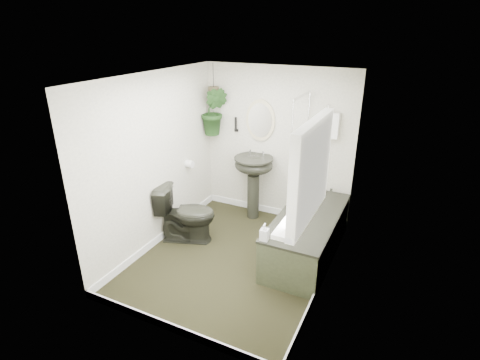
% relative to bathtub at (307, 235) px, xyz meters
% --- Properties ---
extents(floor, '(2.30, 2.80, 0.02)m').
position_rel_bathtub_xyz_m(floor, '(-0.80, -0.50, -0.30)').
color(floor, black).
rests_on(floor, ground).
extents(ceiling, '(2.30, 2.80, 0.02)m').
position_rel_bathtub_xyz_m(ceiling, '(-0.80, -0.50, 2.02)').
color(ceiling, white).
rests_on(ceiling, ground).
extents(wall_back, '(2.30, 0.02, 2.30)m').
position_rel_bathtub_xyz_m(wall_back, '(-0.80, 0.91, 0.86)').
color(wall_back, silver).
rests_on(wall_back, ground).
extents(wall_front, '(2.30, 0.02, 2.30)m').
position_rel_bathtub_xyz_m(wall_front, '(-0.80, -1.91, 0.86)').
color(wall_front, silver).
rests_on(wall_front, ground).
extents(wall_left, '(0.02, 2.80, 2.30)m').
position_rel_bathtub_xyz_m(wall_left, '(-1.96, -0.50, 0.86)').
color(wall_left, silver).
rests_on(wall_left, ground).
extents(wall_right, '(0.02, 2.80, 2.30)m').
position_rel_bathtub_xyz_m(wall_right, '(0.36, -0.50, 0.86)').
color(wall_right, silver).
rests_on(wall_right, ground).
extents(skirting, '(2.30, 2.80, 0.10)m').
position_rel_bathtub_xyz_m(skirting, '(-0.80, -0.50, -0.24)').
color(skirting, white).
rests_on(skirting, floor).
extents(bathtub, '(0.72, 1.72, 0.58)m').
position_rel_bathtub_xyz_m(bathtub, '(0.00, 0.00, 0.00)').
color(bathtub, black).
rests_on(bathtub, floor).
extents(bath_screen, '(0.04, 0.72, 1.40)m').
position_rel_bathtub_xyz_m(bath_screen, '(-0.33, 0.49, 0.99)').
color(bath_screen, silver).
rests_on(bath_screen, bathtub).
extents(shower_box, '(0.20, 0.10, 0.35)m').
position_rel_bathtub_xyz_m(shower_box, '(0.00, 0.84, 1.26)').
color(shower_box, white).
rests_on(shower_box, wall_back).
extents(oval_mirror, '(0.46, 0.03, 0.62)m').
position_rel_bathtub_xyz_m(oval_mirror, '(-1.06, 0.87, 1.21)').
color(oval_mirror, beige).
rests_on(oval_mirror, wall_back).
extents(wall_sconce, '(0.04, 0.04, 0.22)m').
position_rel_bathtub_xyz_m(wall_sconce, '(-1.46, 0.86, 1.11)').
color(wall_sconce, black).
rests_on(wall_sconce, wall_back).
extents(toilet_roll_holder, '(0.11, 0.11, 0.11)m').
position_rel_bathtub_xyz_m(toilet_roll_holder, '(-1.90, 0.20, 0.61)').
color(toilet_roll_holder, white).
rests_on(toilet_roll_holder, wall_left).
extents(window_recess, '(0.08, 1.00, 0.90)m').
position_rel_bathtub_xyz_m(window_recess, '(0.29, -1.20, 1.36)').
color(window_recess, white).
rests_on(window_recess, wall_right).
extents(window_sill, '(0.18, 1.00, 0.04)m').
position_rel_bathtub_xyz_m(window_sill, '(0.22, -1.20, 0.94)').
color(window_sill, white).
rests_on(window_sill, wall_right).
extents(window_blinds, '(0.01, 0.86, 0.76)m').
position_rel_bathtub_xyz_m(window_blinds, '(0.24, -1.20, 1.36)').
color(window_blinds, white).
rests_on(window_blinds, wall_right).
extents(toilet, '(0.90, 0.69, 0.81)m').
position_rel_bathtub_xyz_m(toilet, '(-1.62, -0.36, 0.11)').
color(toilet, black).
rests_on(toilet, floor).
extents(pedestal_sink, '(0.62, 0.54, 1.00)m').
position_rel_bathtub_xyz_m(pedestal_sink, '(-1.06, 0.65, 0.21)').
color(pedestal_sink, black).
rests_on(pedestal_sink, floor).
extents(sill_plant, '(0.26, 0.25, 0.23)m').
position_rel_bathtub_xyz_m(sill_plant, '(0.25, -0.90, 1.08)').
color(sill_plant, black).
rests_on(sill_plant, window_sill).
extents(hanging_plant, '(0.46, 0.40, 0.74)m').
position_rel_bathtub_xyz_m(hanging_plant, '(-1.77, 0.75, 1.30)').
color(hanging_plant, black).
rests_on(hanging_plant, ceiling).
extents(soap_bottle, '(0.10, 0.10, 0.21)m').
position_rel_bathtub_xyz_m(soap_bottle, '(-0.28, -0.79, 0.39)').
color(soap_bottle, '#372B2D').
rests_on(soap_bottle, bathtub).
extents(hanging_pot, '(0.16, 0.16, 0.12)m').
position_rel_bathtub_xyz_m(hanging_pot, '(-1.77, 0.75, 1.61)').
color(hanging_pot, '#4D442C').
rests_on(hanging_pot, ceiling).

